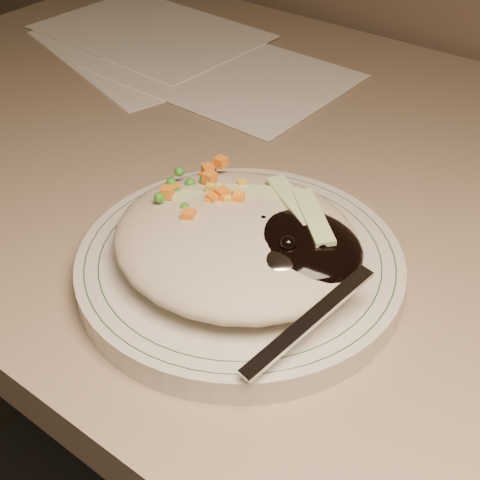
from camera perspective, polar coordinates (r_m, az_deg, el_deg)
The scene contains 5 objects.
desk at distance 0.76m, azimuth 11.36°, elevation -9.17°, with size 1.40×0.70×0.74m.
plate at distance 0.53m, azimuth 0.00°, elevation -2.23°, with size 0.25×0.25×0.02m, color silver.
plate_rim at distance 0.52m, azimuth 0.00°, elevation -1.39°, with size 0.24×0.24×0.00m.
meal at distance 0.50m, azimuth 0.34°, elevation 0.28°, with size 0.20×0.19×0.05m.
papers at distance 0.93m, azimuth -5.86°, elevation 15.83°, with size 0.47×0.30×0.00m.
Camera 1 is at (0.19, 0.89, 1.09)m, focal length 50.00 mm.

